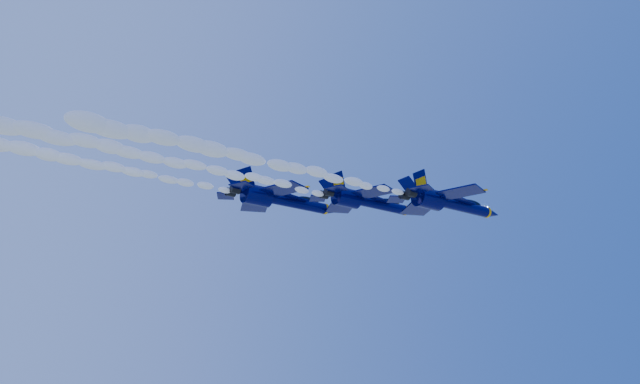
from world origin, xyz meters
TOP-DOWN VIEW (x-y plane):
  - jet_lead at (18.19, -12.30)m, footprint 18.84×15.45m
  - smoke_trail_jet_lead at (-12.09, -12.30)m, footprint 44.46×2.10m
  - jet_second at (11.94, -1.19)m, footprint 18.41×15.10m
  - smoke_trail_jet_second at (-18.16, -1.19)m, footprint 44.46×2.05m
  - jet_third at (1.28, 6.98)m, footprint 20.10×16.48m
  - smoke_trail_jet_third at (-29.54, 6.98)m, footprint 44.46×2.24m

SIDE VIEW (x-z plane):
  - smoke_trail_jet_lead at x=-12.09m, z-range 148.68..150.57m
  - jet_lead at x=18.19m, z-range 146.55..153.55m
  - smoke_trail_jet_second at x=-18.16m, z-range 150.91..152.76m
  - jet_second at x=11.94m, z-range 148.83..155.67m
  - smoke_trail_jet_third at x=-29.54m, z-range 151.48..153.49m
  - jet_third at x=1.28m, z-range 149.18..156.65m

